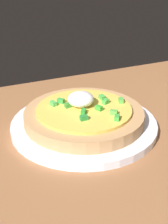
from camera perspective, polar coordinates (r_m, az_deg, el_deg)
dining_table at (r=59.05cm, az=10.69°, el=-7.03°), size 93.32×72.79×2.67cm
plate at (r=62.63cm, az=0.00°, el=-2.21°), size 26.56×26.56×1.41cm
pizza at (r=61.66cm, az=-0.02°, el=-0.44°), size 21.62×21.62×5.38cm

